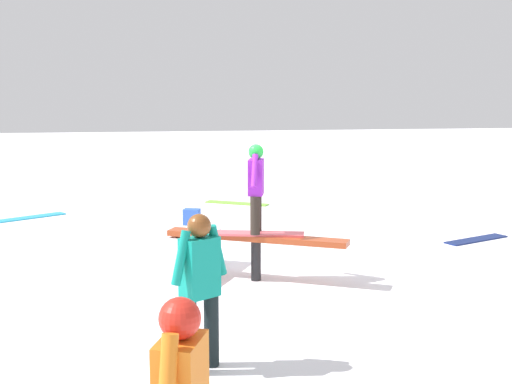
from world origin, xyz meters
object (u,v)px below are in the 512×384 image
at_px(loose_snowboard_cyan, 31,217).
at_px(rail_feature, 256,241).
at_px(loose_snowboard_lime, 237,203).
at_px(backpack_on_snow, 192,218).
at_px(main_rider_on_rail, 256,191).
at_px(loose_snowboard_navy, 476,240).
at_px(bystander_teal, 200,283).

bearing_deg(loose_snowboard_cyan, rail_feature, -86.37).
height_order(loose_snowboard_lime, backpack_on_snow, backpack_on_snow).
distance_m(main_rider_on_rail, loose_snowboard_lime, 6.42).
bearing_deg(backpack_on_snow, main_rider_on_rail, -61.54).
distance_m(loose_snowboard_navy, loose_snowboard_cyan, 8.72).
bearing_deg(loose_snowboard_navy, loose_snowboard_lime, -73.64).
bearing_deg(loose_snowboard_navy, backpack_on_snow, -45.74).
height_order(loose_snowboard_navy, loose_snowboard_lime, same).
height_order(loose_snowboard_cyan, backpack_on_snow, backpack_on_snow).
bearing_deg(backpack_on_snow, loose_snowboard_navy, -2.99).
distance_m(loose_snowboard_lime, backpack_on_snow, 2.68).
height_order(bystander_teal, loose_snowboard_cyan, bystander_teal).
relative_size(rail_feature, loose_snowboard_navy, 1.83).
distance_m(loose_snowboard_lime, loose_snowboard_cyan, 4.49).
xyz_separation_m(bystander_teal, loose_snowboard_navy, (5.17, 4.97, -0.85)).
xyz_separation_m(bystander_teal, loose_snowboard_lime, (1.44, 9.30, -0.85)).
height_order(bystander_teal, loose_snowboard_lime, bystander_teal).
relative_size(bystander_teal, backpack_on_snow, 4.51).
height_order(main_rider_on_rail, loose_snowboard_lime, main_rider_on_rail).
height_order(loose_snowboard_lime, loose_snowboard_cyan, same).
bearing_deg(loose_snowboard_lime, rail_feature, 114.59).
xyz_separation_m(rail_feature, main_rider_on_rail, (0.00, 0.00, 0.71)).
xyz_separation_m(main_rider_on_rail, bystander_teal, (-0.97, -3.01, -0.40)).
xyz_separation_m(loose_snowboard_lime, backpack_on_snow, (-1.15, -2.42, 0.16)).
relative_size(loose_snowboard_cyan, backpack_on_snow, 4.17).
bearing_deg(main_rider_on_rail, bystander_teal, -94.36).
relative_size(rail_feature, bystander_teal, 1.59).
distance_m(loose_snowboard_cyan, backpack_on_snow, 3.48).
distance_m(rail_feature, main_rider_on_rail, 0.71).
bearing_deg(bystander_teal, loose_snowboard_lime, 45.74).
bearing_deg(main_rider_on_rail, loose_snowboard_navy, 38.62).
bearing_deg(main_rider_on_rail, loose_snowboard_cyan, 140.35).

